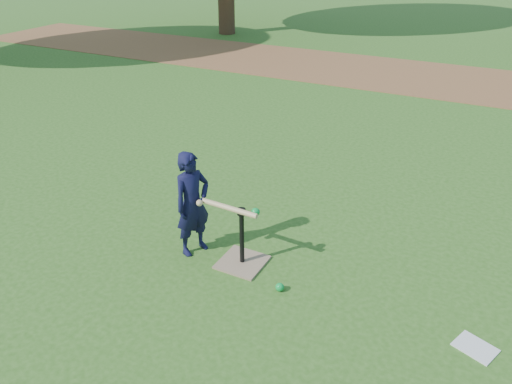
% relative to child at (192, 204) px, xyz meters
% --- Properties ---
extents(ground, '(80.00, 80.00, 0.00)m').
position_rel_child_xyz_m(ground, '(0.49, 0.28, -0.54)').
color(ground, '#285116').
rests_on(ground, ground).
extents(dirt_strip, '(24.00, 3.00, 0.01)m').
position_rel_child_xyz_m(dirt_strip, '(0.49, 7.78, -0.53)').
color(dirt_strip, brown).
rests_on(dirt_strip, ground).
extents(child, '(0.38, 0.46, 1.08)m').
position_rel_child_xyz_m(child, '(0.00, 0.00, 0.00)').
color(child, black).
rests_on(child, ground).
extents(wiffle_ball_ground, '(0.08, 0.08, 0.08)m').
position_rel_child_xyz_m(wiffle_ball_ground, '(1.04, -0.20, -0.50)').
color(wiffle_ball_ground, '#0D8F36').
rests_on(wiffle_ball_ground, ground).
extents(clipboard, '(0.36, 0.32, 0.01)m').
position_rel_child_xyz_m(clipboard, '(2.70, -0.14, -0.53)').
color(clipboard, silver).
rests_on(clipboard, ground).
extents(batting_tee, '(0.44, 0.44, 0.61)m').
position_rel_child_xyz_m(batting_tee, '(0.53, 0.02, -0.43)').
color(batting_tee, '#886F56').
rests_on(batting_tee, ground).
extents(swing_action, '(0.63, 0.16, 0.08)m').
position_rel_child_xyz_m(swing_action, '(0.43, 0.00, 0.06)').
color(swing_action, tan).
rests_on(swing_action, ground).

